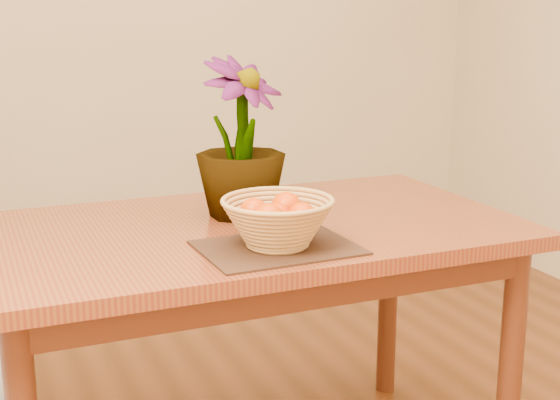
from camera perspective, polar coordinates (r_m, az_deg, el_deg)
name	(u,v)px	position (r m, az deg, el deg)	size (l,w,h in m)	color
table	(251,256)	(2.07, -2.16, -4.10)	(1.40, 0.80, 0.75)	brown
placemat	(278,248)	(1.84, -0.17, -3.50)	(0.36, 0.27, 0.01)	#392014
wicker_basket	(278,225)	(1.82, -0.18, -1.81)	(0.27, 0.27, 0.11)	tan
orange_pile	(278,214)	(1.81, -0.18, -1.01)	(0.15, 0.16, 0.07)	#D63F03
potted_plant	(241,138)	(2.09, -2.90, 4.55)	(0.24, 0.24, 0.43)	#224E16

